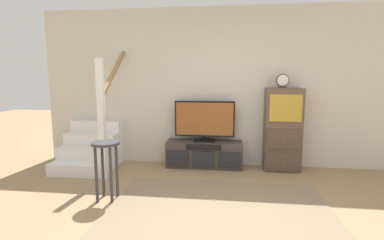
{
  "coord_description": "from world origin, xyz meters",
  "views": [
    {
      "loc": [
        0.07,
        -2.54,
        1.52
      ],
      "look_at": [
        -0.46,
        1.81,
        0.87
      ],
      "focal_mm": 26.7,
      "sensor_mm": 36.0,
      "label": 1
    }
  ],
  "objects_px": {
    "media_console": "(204,154)",
    "side_cabinet": "(283,130)",
    "television": "(205,120)",
    "desk_clock": "(283,81)",
    "bar_stool_near": "(106,157)"
  },
  "relations": [
    {
      "from": "television",
      "to": "desk_clock",
      "type": "relative_size",
      "value": 4.46
    },
    {
      "from": "media_console",
      "to": "desk_clock",
      "type": "height_order",
      "value": "desk_clock"
    },
    {
      "from": "television",
      "to": "bar_stool_near",
      "type": "height_order",
      "value": "television"
    },
    {
      "from": "media_console",
      "to": "side_cabinet",
      "type": "distance_m",
      "value": 1.36
    },
    {
      "from": "media_console",
      "to": "side_cabinet",
      "type": "height_order",
      "value": "side_cabinet"
    },
    {
      "from": "television",
      "to": "desk_clock",
      "type": "height_order",
      "value": "desk_clock"
    },
    {
      "from": "desk_clock",
      "to": "bar_stool_near",
      "type": "bearing_deg",
      "value": -147.95
    },
    {
      "from": "side_cabinet",
      "to": "bar_stool_near",
      "type": "bearing_deg",
      "value": -148.11
    },
    {
      "from": "desk_clock",
      "to": "bar_stool_near",
      "type": "xyz_separation_m",
      "value": [
        -2.35,
        -1.47,
        -0.92
      ]
    },
    {
      "from": "television",
      "to": "bar_stool_near",
      "type": "distance_m",
      "value": 1.88
    },
    {
      "from": "media_console",
      "to": "desk_clock",
      "type": "bearing_deg",
      "value": -0.22
    },
    {
      "from": "media_console",
      "to": "side_cabinet",
      "type": "bearing_deg",
      "value": 0.46
    },
    {
      "from": "desk_clock",
      "to": "bar_stool_near",
      "type": "distance_m",
      "value": 2.92
    },
    {
      "from": "media_console",
      "to": "bar_stool_near",
      "type": "xyz_separation_m",
      "value": [
        -1.1,
        -1.47,
        0.32
      ]
    },
    {
      "from": "side_cabinet",
      "to": "bar_stool_near",
      "type": "distance_m",
      "value": 2.81
    }
  ]
}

